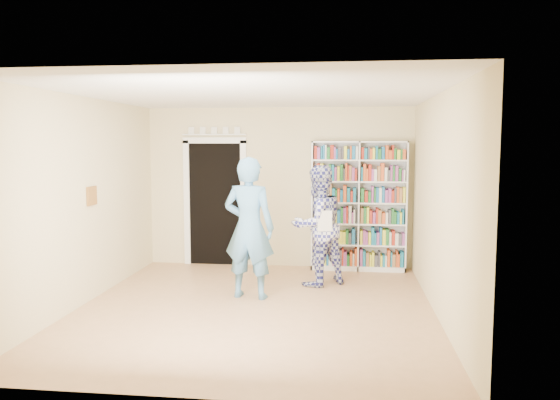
{
  "coord_description": "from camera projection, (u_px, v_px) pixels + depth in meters",
  "views": [
    {
      "loc": [
        1.12,
        -6.68,
        2.09
      ],
      "look_at": [
        0.21,
        0.9,
        1.3
      ],
      "focal_mm": 35.0,
      "sensor_mm": 36.0,
      "label": 1
    }
  ],
  "objects": [
    {
      "name": "man_plaid",
      "position": [
        318.0,
        226.0,
        8.04
      ],
      "size": [
        1.1,
        1.07,
        1.78
      ],
      "primitive_type": "imported",
      "rotation": [
        0.0,
        0.0,
        3.82
      ],
      "color": "navy",
      "rests_on": "floor"
    },
    {
      "name": "paper_sheet",
      "position": [
        325.0,
        221.0,
        7.75
      ],
      "size": [
        0.2,
        0.06,
        0.3
      ],
      "primitive_type": "cube",
      "rotation": [
        0.0,
        0.0,
        0.26
      ],
      "color": "white",
      "rests_on": "man_plaid"
    },
    {
      "name": "ceiling",
      "position": [
        254.0,
        94.0,
        6.67
      ],
      "size": [
        5.0,
        5.0,
        0.0
      ],
      "primitive_type": "plane",
      "rotation": [
        3.14,
        0.0,
        0.0
      ],
      "color": "white",
      "rests_on": "wall_back"
    },
    {
      "name": "wall_art",
      "position": [
        92.0,
        196.0,
        7.26
      ],
      "size": [
        0.03,
        0.25,
        0.25
      ],
      "primitive_type": "cube",
      "color": "brown",
      "rests_on": "wall_left"
    },
    {
      "name": "wall_back",
      "position": [
        279.0,
        188.0,
        9.28
      ],
      "size": [
        4.5,
        0.0,
        4.5
      ],
      "primitive_type": "plane",
      "rotation": [
        1.57,
        0.0,
        0.0
      ],
      "color": "beige",
      "rests_on": "floor"
    },
    {
      "name": "floor",
      "position": [
        255.0,
        308.0,
        6.95
      ],
      "size": [
        5.0,
        5.0,
        0.0
      ],
      "primitive_type": "plane",
      "color": "#AB7D53",
      "rests_on": "ground"
    },
    {
      "name": "man_blue",
      "position": [
        249.0,
        228.0,
        7.36
      ],
      "size": [
        0.76,
        0.56,
        1.92
      ],
      "primitive_type": "imported",
      "rotation": [
        0.0,
        0.0,
        2.99
      ],
      "color": "#5087B2",
      "rests_on": "floor"
    },
    {
      "name": "wall_right",
      "position": [
        439.0,
        206.0,
        6.54
      ],
      "size": [
        0.0,
        5.0,
        5.0
      ],
      "primitive_type": "plane",
      "rotation": [
        1.57,
        0.0,
        -1.57
      ],
      "color": "beige",
      "rests_on": "floor"
    },
    {
      "name": "bookshelf",
      "position": [
        359.0,
        205.0,
        8.99
      ],
      "size": [
        1.55,
        0.29,
        2.14
      ],
      "rotation": [
        0.0,
        0.0,
        0.05
      ],
      "color": "white",
      "rests_on": "floor"
    },
    {
      "name": "doorway",
      "position": [
        215.0,
        197.0,
        9.4
      ],
      "size": [
        1.1,
        0.08,
        2.43
      ],
      "color": "black",
      "rests_on": "floor"
    },
    {
      "name": "wall_left",
      "position": [
        83.0,
        201.0,
        7.07
      ],
      "size": [
        0.0,
        5.0,
        5.0
      ],
      "primitive_type": "plane",
      "rotation": [
        1.57,
        0.0,
        1.57
      ],
      "color": "beige",
      "rests_on": "floor"
    }
  ]
}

